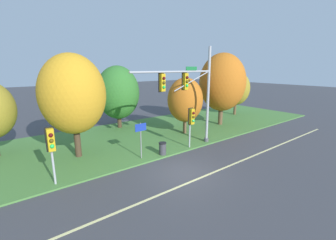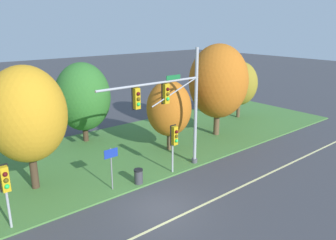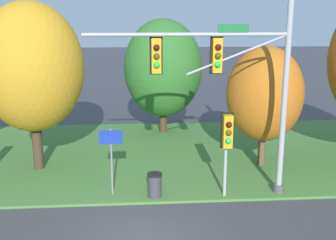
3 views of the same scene
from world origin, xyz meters
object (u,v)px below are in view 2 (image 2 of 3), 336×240
Objects in this scene: tree_behind_signpost at (27,115)px; tree_mid_verge at (83,97)px; tree_furthest_back at (240,84)px; pedestrian_signal_further_along at (174,139)px; tree_right_far at (218,82)px; tree_tall_centre at (169,109)px; route_sign_post at (111,162)px; traffic_signal_mast at (174,103)px; trash_bin at (139,176)px; pedestrian_signal_near_kerb at (5,183)px.

tree_behind_signpost is 1.12× the size of tree_mid_verge.
tree_behind_signpost is 1.26× the size of tree_furthest_back.
pedestrian_signal_further_along is at bearing -25.60° from tree_behind_signpost.
tree_mid_verge is 0.83× the size of tree_right_far.
tree_mid_verge reaches higher than tree_tall_centre.
pedestrian_signal_further_along is at bearing -7.97° from route_sign_post.
tree_tall_centre is at bearing 55.28° from traffic_signal_mast.
tree_furthest_back is at bearing 19.13° from trash_bin.
tree_right_far is at bearing 1.51° from tree_tall_centre.
route_sign_post is at bearing -106.03° from tree_mid_verge.
trash_bin is at bearing -95.63° from tree_mid_verge.
tree_behind_signpost is 15.57m from tree_right_far.
tree_right_far reaches higher than tree_tall_centre.
traffic_signal_mast is 2.29m from pedestrian_signal_further_along.
tree_mid_verge is 7.20m from tree_tall_centre.
trash_bin is at bearing -162.45° from tree_right_far.
tree_furthest_back is 17.64m from trash_bin.
pedestrian_signal_near_kerb is at bearing -176.13° from route_sign_post.
traffic_signal_mast reaches higher than tree_furthest_back.
route_sign_post is (-4.25, 0.60, -0.63)m from pedestrian_signal_further_along.
tree_tall_centre reaches higher than pedestrian_signal_further_along.
tree_mid_verge is at bearing 125.06° from tree_tall_centre.
trash_bin is (7.28, 0.02, -1.93)m from pedestrian_signal_near_kerb.
route_sign_post is at bearing 167.23° from trash_bin.
traffic_signal_mast is 10.40m from pedestrian_signal_near_kerb.
route_sign_post is 0.36× the size of tree_behind_signpost.
traffic_signal_mast is at bearing -157.55° from tree_furthest_back.
tree_mid_verge is (-1.75, 9.30, 1.37)m from pedestrian_signal_further_along.
tree_mid_verge reaches higher than tree_furthest_back.
pedestrian_signal_near_kerb is 0.42× the size of tree_right_far.
tree_behind_signpost is (-7.93, 3.35, -0.11)m from traffic_signal_mast.
tree_right_far is at bearing 10.65° from pedestrian_signal_near_kerb.
pedestrian_signal_near_kerb is 24.40m from tree_furthest_back.
traffic_signal_mast reaches higher than trash_bin.
tree_tall_centre reaches higher than trash_bin.
traffic_signal_mast is at bearing -124.72° from tree_tall_centre.
traffic_signal_mast is at bearing -3.36° from route_sign_post.
pedestrian_signal_further_along reaches higher than route_sign_post.
pedestrian_signal_further_along is 8.80m from tree_behind_signpost.
route_sign_post is 0.45× the size of tree_furthest_back.
route_sign_post is at bearing 172.03° from pedestrian_signal_further_along.
tree_mid_verge is 7.00× the size of trash_bin.
pedestrian_signal_near_kerb is 0.61× the size of tree_tall_centre.
tree_mid_verge is (8.17, 9.08, 1.33)m from pedestrian_signal_near_kerb.
tree_mid_verge reaches higher than trash_bin.
trash_bin is at bearing -12.77° from route_sign_post.
pedestrian_signal_further_along is 8.96m from tree_right_far.
tree_tall_centre is (10.07, -0.27, -1.23)m from tree_behind_signpost.
tree_furthest_back reaches higher than tree_tall_centre.
pedestrian_signal_further_along is 0.41× the size of tree_right_far.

